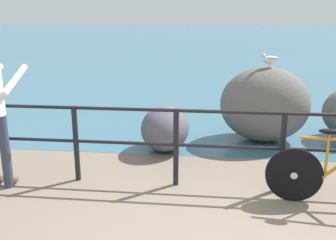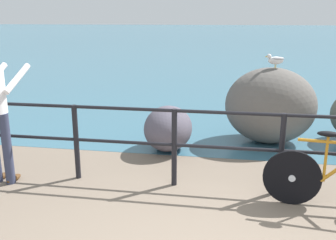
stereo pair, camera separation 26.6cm
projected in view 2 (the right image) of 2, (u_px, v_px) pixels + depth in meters
The scene contains 6 objects.
ground_plane at pixel (233, 55), 21.96m from camera, with size 120.00×120.00×0.10m, color #756656.
sea_surface at pixel (234, 33), 48.69m from camera, with size 120.00×90.00×0.01m, color #38667A.
promenade_railing at pixel (227, 141), 4.72m from camera, with size 9.33×0.07×1.02m.
breakwater_boulder_main at pixel (270, 106), 6.53m from camera, with size 1.54×1.30×1.30m.
breakwater_boulder_left at pixel (168, 128), 6.22m from camera, with size 0.78×1.01×0.73m.
seagull at pixel (276, 60), 6.27m from camera, with size 0.34×0.19×0.23m.
Camera 2 is at (0.03, -2.48, 2.14)m, focal length 40.74 mm.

